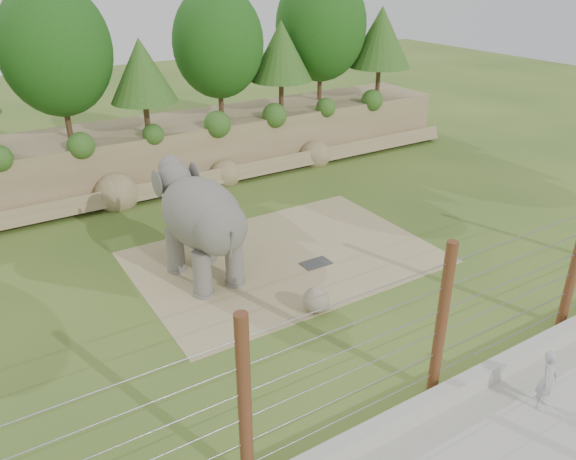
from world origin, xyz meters
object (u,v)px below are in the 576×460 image
zookeeper (548,380)px  stone_ball (316,300)px  elephant (202,228)px  barrier_fence (442,321)px

zookeeper → stone_ball: bearing=93.5°
elephant → zookeeper: size_ratio=2.83×
stone_ball → zookeeper: 6.34m
zookeeper → barrier_fence: bearing=118.2°
stone_ball → barrier_fence: barrier_fence is taller
stone_ball → elephant: bearing=118.1°
elephant → stone_ball: bearing=-65.7°
elephant → stone_ball: (1.89, -3.55, -1.34)m
stone_ball → zookeeper: size_ratio=0.51×
stone_ball → zookeeper: bearing=-69.5°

